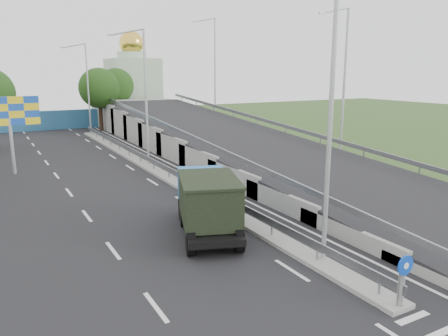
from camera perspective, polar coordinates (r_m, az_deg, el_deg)
road_surface at (r=27.88m, az=-12.12°, el=-2.74°), size 26.00×90.00×0.04m
median at (r=32.45m, az=-9.15°, el=-0.27°), size 1.00×44.00×0.20m
overpass_ramp at (r=35.32m, az=2.28°, el=3.65°), size 10.00×50.00×3.50m
median_guardrail at (r=32.32m, az=-9.19°, el=0.85°), size 0.09×44.00×0.71m
sign_bollard at (r=14.67m, az=22.27°, el=-13.45°), size 0.64×0.23×1.67m
lamp_post_near at (r=16.02m, az=13.27°, el=7.14°), size 2.74×0.18×10.08m
lamp_post_mid at (r=33.62m, az=-10.50°, el=9.95°), size 2.74×0.18×10.08m
lamp_post_far at (r=52.94m, az=-17.56°, el=10.48°), size 2.74×0.18×10.08m
blue_wall at (r=58.52m, az=-22.42°, el=5.73°), size 30.00×0.50×2.40m
church at (r=69.01m, az=-11.77°, el=10.74°), size 7.00×7.00×13.80m
billboard at (r=34.01m, az=-26.28°, el=6.15°), size 4.00×0.24×5.50m
tree_median_far at (r=55.32m, az=-16.01°, el=9.99°), size 4.80×4.80×7.60m
tree_ramp_far at (r=63.09m, az=-13.90°, el=10.37°), size 4.80×4.80×7.60m
dump_truck at (r=19.75m, az=-2.25°, el=-4.23°), size 4.20×6.64×2.75m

